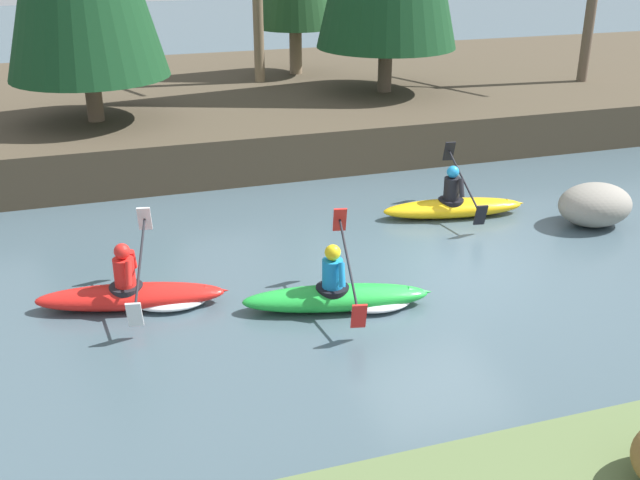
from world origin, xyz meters
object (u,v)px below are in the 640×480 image
(kayaker_trailing, at_px, (139,294))
(kayaker_lead, at_px, (454,205))
(kayaker_middle, at_px, (344,296))
(boulder_midstream, at_px, (595,205))

(kayaker_trailing, bearing_deg, kayaker_lead, 28.27)
(kayaker_lead, relative_size, kayaker_trailing, 1.00)
(kayaker_middle, bearing_deg, kayaker_trailing, 172.82)
(kayaker_lead, xyz_separation_m, boulder_midstream, (2.24, -1.17, 0.17))
(kayaker_lead, height_order, boulder_midstream, kayaker_lead)
(kayaker_middle, height_order, boulder_midstream, kayaker_middle)
(kayaker_trailing, distance_m, boulder_midstream, 8.30)
(boulder_midstream, bearing_deg, kayaker_lead, 152.56)
(kayaker_lead, bearing_deg, kayaker_trailing, -154.25)
(kayaker_middle, relative_size, kayaker_trailing, 1.00)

